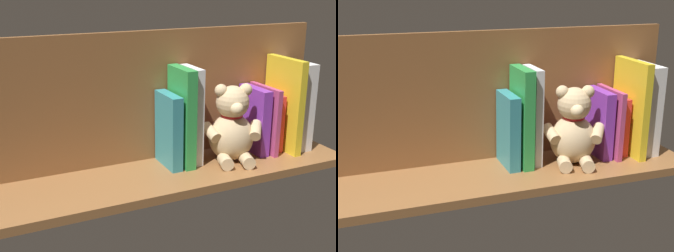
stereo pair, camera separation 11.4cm
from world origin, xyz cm
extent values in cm
cube|color=brown|center=(0.00, 0.00, -1.10)|extent=(98.45, 24.70, 2.20)
cube|color=brown|center=(0.00, -10.10, 17.24)|extent=(98.45, 1.50, 34.48)
cube|color=silver|center=(-40.67, -2.19, 12.39)|extent=(4.67, 13.31, 24.79)
cube|color=yellow|center=(-36.49, -1.30, 13.12)|extent=(2.11, 15.30, 26.24)
cube|color=red|center=(-33.41, -3.43, 8.11)|extent=(2.49, 11.03, 16.23)
cube|color=#B23F72|center=(-30.69, -2.22, 9.34)|extent=(1.52, 13.46, 18.69)
cube|color=purple|center=(-27.79, -2.90, 9.20)|extent=(2.84, 12.10, 18.40)
ellipsoid|color=#D1B284|center=(-18.62, 0.19, 6.37)|extent=(14.72, 13.86, 12.74)
sphere|color=#D1B284|center=(-18.62, 0.19, 16.03)|extent=(8.76, 8.76, 8.76)
sphere|color=#D1B284|center=(-21.77, 1.13, 19.32)|extent=(3.39, 3.39, 3.39)
sphere|color=#D1B284|center=(-15.47, -0.76, 19.32)|extent=(3.39, 3.39, 3.39)
sphere|color=beige|center=(-17.55, 3.75, 15.37)|extent=(3.39, 3.39, 3.39)
cylinder|color=#D1B284|center=(-23.96, 3.46, 8.60)|extent=(6.14, 6.80, 4.71)
cylinder|color=#D1B284|center=(-12.36, -0.03, 8.60)|extent=(3.34, 6.42, 4.71)
cylinder|color=#D1B284|center=(-19.80, 6.20, 1.69)|extent=(4.62, 5.55, 3.39)
cylinder|color=#D1B284|center=(-14.31, 4.55, 1.69)|extent=(4.62, 5.55, 3.39)
torus|color=red|center=(-18.62, 0.19, 12.55)|extent=(7.24, 7.24, 1.00)
cube|color=silver|center=(-8.61, -3.88, 12.75)|extent=(2.08, 10.13, 25.49)
cube|color=green|center=(-5.37, -3.14, 12.86)|extent=(2.82, 11.63, 25.72)
cube|color=teal|center=(-1.72, -3.33, 9.65)|extent=(2.95, 11.25, 19.30)
camera|label=1|loc=(45.52, 98.82, 47.57)|focal=49.34mm
camera|label=2|loc=(34.90, 103.06, 47.57)|focal=49.34mm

